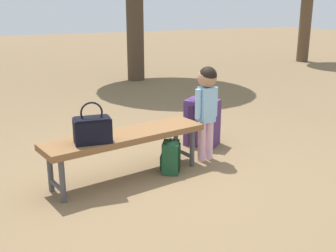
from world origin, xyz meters
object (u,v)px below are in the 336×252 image
Objects in this scene: backpack_small at (171,155)px; handbag at (93,129)px; child_standing at (207,99)px; backpack_large at (202,119)px; park_bench at (126,139)px.

handbag is at bearing -176.24° from backpack_small.
child_standing is 0.63m from backpack_large.
park_bench is at bearing -156.35° from backpack_large.
child_standing reaches higher than park_bench.
child_standing is (0.93, 0.06, 0.28)m from park_bench.
backpack_small is at bearing 3.76° from handbag.
park_bench is 4.55× the size of backpack_small.
handbag is (-0.35, -0.13, 0.18)m from park_bench.
child_standing reaches higher than handbag.
handbag reaches higher than park_bench.
child_standing is (1.29, 0.19, 0.10)m from handbag.
handbag reaches higher than backpack_large.
handbag is 1.02× the size of backpack_small.
child_standing reaches higher than backpack_small.
park_bench is 2.62× the size of backpack_large.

